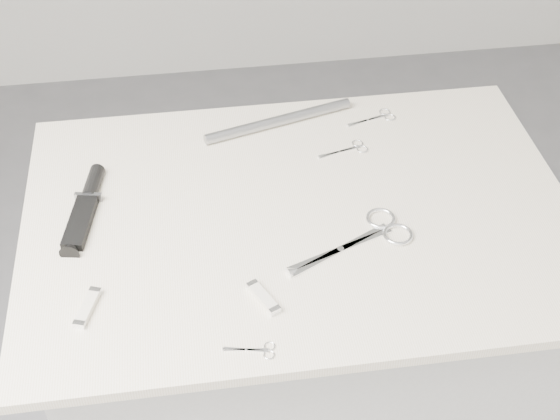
{
  "coord_description": "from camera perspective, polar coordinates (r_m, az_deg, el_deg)",
  "views": [
    {
      "loc": [
        -0.19,
        -1.04,
        1.87
      ],
      "look_at": [
        -0.04,
        0.01,
        0.92
      ],
      "focal_mm": 50.0,
      "sensor_mm": 36.0,
      "label": 1
    }
  ],
  "objects": [
    {
      "name": "plinth",
      "position": [
        1.77,
        1.2,
        -11.5
      ],
      "size": [
        0.9,
        0.6,
        0.9
      ],
      "primitive_type": "cube",
      "color": "#B7B7B5",
      "rests_on": "ground"
    },
    {
      "name": "display_board",
      "position": [
        1.42,
        1.46,
        -0.4
      ],
      "size": [
        1.0,
        0.7,
        0.02
      ],
      "primitive_type": "cube",
      "color": "beige",
      "rests_on": "plinth"
    },
    {
      "name": "large_shears",
      "position": [
        1.38,
        6.75,
        -1.79
      ],
      "size": [
        0.24,
        0.15,
        0.01
      ],
      "rotation": [
        0.0,
        0.0,
        0.42
      ],
      "color": "white",
      "rests_on": "display_board"
    },
    {
      "name": "embroidery_scissors_a",
      "position": [
        1.56,
        5.15,
        4.47
      ],
      "size": [
        0.1,
        0.05,
        0.0
      ],
      "rotation": [
        0.0,
        0.0,
        0.26
      ],
      "color": "white",
      "rests_on": "display_board"
    },
    {
      "name": "embroidery_scissors_b",
      "position": [
        1.66,
        7.19,
        6.74
      ],
      "size": [
        0.11,
        0.06,
        0.0
      ],
      "rotation": [
        0.0,
        0.0,
        0.29
      ],
      "color": "white",
      "rests_on": "display_board"
    },
    {
      "name": "tiny_scissors",
      "position": [
        1.2,
        -1.71,
        -10.22
      ],
      "size": [
        0.08,
        0.04,
        0.0
      ],
      "rotation": [
        0.0,
        0.0,
        -0.18
      ],
      "color": "white",
      "rests_on": "display_board"
    },
    {
      "name": "sheathed_knife",
      "position": [
        1.46,
        -13.98,
        0.44
      ],
      "size": [
        0.07,
        0.22,
        0.03
      ],
      "rotation": [
        0.0,
        0.0,
        1.39
      ],
      "color": "black",
      "rests_on": "display_board"
    },
    {
      "name": "pocket_knife_a",
      "position": [
        1.29,
        -13.89,
        -6.97
      ],
      "size": [
        0.04,
        0.08,
        0.01
      ],
      "rotation": [
        0.0,
        0.0,
        1.24
      ],
      "color": "beige",
      "rests_on": "display_board"
    },
    {
      "name": "pocket_knife_b",
      "position": [
        1.26,
        -1.23,
        -6.44
      ],
      "size": [
        0.05,
        0.08,
        0.01
      ],
      "rotation": [
        0.0,
        0.0,
        2.02
      ],
      "color": "beige",
      "rests_on": "display_board"
    },
    {
      "name": "metal_rail",
      "position": [
        1.62,
        -0.09,
        6.54
      ],
      "size": [
        0.32,
        0.11,
        0.02
      ],
      "primitive_type": "cylinder",
      "rotation": [
        0.0,
        1.57,
        0.28
      ],
      "color": "gray",
      "rests_on": "display_board"
    }
  ]
}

